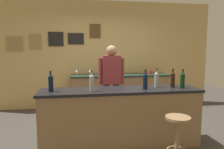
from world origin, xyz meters
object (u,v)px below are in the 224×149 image
Objects in this scene: wine_bottle_c at (145,81)px; wine_glass_b at (90,71)px; wine_glass_a at (77,71)px; wine_bottle_a at (51,83)px; wine_bottle_b at (92,82)px; wine_bottle_f at (183,80)px; bar_stool at (177,133)px; wine_bottle_e at (173,79)px; coffee_mug at (150,72)px; bartender at (111,80)px; wine_bottle_d at (156,79)px.

wine_glass_b is at bearing 109.83° from wine_bottle_c.
wine_bottle_c is at bearing -63.39° from wine_glass_a.
wine_bottle_a is 1.00× the size of wine_bottle_b.
wine_bottle_c is at bearing -70.17° from wine_glass_b.
wine_bottle_b is 1.00× the size of wine_bottle_f.
wine_bottle_c is 1.97× the size of wine_glass_a.
bar_stool is 2.22× the size of wine_bottle_e.
wine_bottle_f is 1.97× the size of wine_glass_a.
bartender is at bearing -136.97° from coffee_mug.
wine_bottle_d reaches higher than wine_glass_a.
wine_bottle_a and wine_bottle_b have the same top height.
bartender is 2.38× the size of bar_stool.
wine_bottle_f reaches higher than coffee_mug.
wine_bottle_e reaches higher than wine_glass_a.
bartender is 1.06m from wine_bottle_c.
wine_bottle_c is 2.45× the size of coffee_mug.
wine_bottle_b is 2.09m from wine_glass_b.
bartender is at bearing 126.12° from wine_bottle_d.
wine_bottle_d is at bearing -106.42° from coffee_mug.
wine_bottle_a is (-1.66, 0.71, 0.60)m from bar_stool.
wine_bottle_f is 2.47m from wine_glass_b.
bar_stool is 2.87m from coffee_mug.
wine_bottle_c reaches higher than bar_stool.
wine_glass_b is (0.69, 2.03, -0.05)m from wine_bottle_a.
wine_bottle_e is (1.93, 0.05, 0.00)m from wine_bottle_a.
bartender reaches higher than wine_bottle_d.
wine_glass_b is (-0.36, 1.08, 0.07)m from bartender.
wine_bottle_d is 2.05m from coffee_mug.
wine_glass_a reaches higher than coffee_mug.
wine_bottle_a and wine_bottle_d have the same top height.
bar_stool is 2.22× the size of wine_bottle_a.
wine_bottle_d is 2.39m from wine_glass_a.
bar_stool is at bearing -90.71° from wine_bottle_d.
bartender is 5.29× the size of wine_bottle_c.
wine_bottle_a is at bearing -178.57° from wine_bottle_e.
coffee_mug is at bearing 42.58° from wine_bottle_a.
bartender is at bearing 135.71° from wine_bottle_f.
wine_bottle_d is 1.97× the size of wine_glass_b.
bartender is 1.35m from wine_glass_a.
bartender is at bearing 42.05° from wine_bottle_a.
wine_bottle_e is 2.59m from wine_glass_a.
wine_bottle_d is at bearing 168.24° from wine_bottle_e.
wine_bottle_b is 1.08m from wine_bottle_d.
bartender reaches higher than wine_bottle_b.
wine_bottle_c is 2.25m from coffee_mug.
bar_stool is at bearing -70.48° from wine_glass_b.
wine_bottle_f is at bearing 1.30° from wine_bottle_b.
wine_bottle_c reaches higher than wine_glass_a.
wine_bottle_b is at bearing -83.78° from wine_glass_a.
wine_bottle_f is 2.73m from wine_glass_a.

